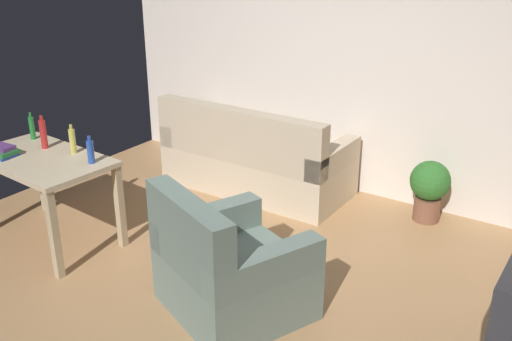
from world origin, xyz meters
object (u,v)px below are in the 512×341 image
Objects in this scene: potted_plant at (429,187)px; book_stack at (3,151)px; bottle_squat at (72,141)px; couch at (254,162)px; bottle_red at (43,134)px; desk at (42,169)px; bottle_blue at (91,151)px; armchair at (228,270)px; bottle_green at (32,127)px.

potted_plant is 2.51× the size of book_stack.
couch is at bearing 66.64° from bottle_squat.
couch is at bearing -169.54° from potted_plant.
bottle_squat is (0.30, 0.05, -0.02)m from bottle_red.
desk is 0.52m from bottle_blue.
desk is at bearing -48.05° from bottle_red.
couch is 2.07m from armchair.
potted_plant is 2.32× the size of bottle_squat.
bottle_blue is (0.87, -0.11, -0.01)m from bottle_green.
bottle_squat reaches higher than potted_plant.
couch is at bearing 69.37° from desk.
potted_plant is (2.55, 2.15, -0.32)m from desk.
armchair is at bearing -108.05° from potted_plant.
bottle_squat is at bearing -141.03° from potted_plant.
bottle_blue is (0.45, 0.14, 0.21)m from desk.
potted_plant is 3.40m from bottle_red.
bottle_red is at bearing 178.20° from bottle_blue.
bottle_red is 0.30m from bottle_squat.
bottle_red reaches higher than bottle_green.
bottle_blue reaches higher than armchair.
bottle_squat is at bearing 10.46° from bottle_red.
bottle_squat is at bearing 58.13° from desk.
potted_plant is at bearing 39.43° from book_stack.
desk is 5.54× the size of bottle_blue.
bottle_blue is at bearing 17.82° from armchair.
bottle_squat reaches higher than bottle_green.
armchair is 4.02× the size of bottle_red.
book_stack is at bearing 27.38° from armchair.
desk is at bearing -30.89° from bottle_green.
bottle_green is (-2.28, 0.22, 0.55)m from armchair.
bottle_red reaches higher than bottle_blue.
bottle_green reaches higher than book_stack.
armchair is at bearing -6.16° from bottle_squat.
bottle_squat is (0.16, 0.21, 0.22)m from desk.
couch is 1.83m from bottle_blue.
potted_plant is 3.67m from book_stack.
potted_plant is 1.99× the size of bottle_red.
bottle_squat reaches higher than desk.
bottle_green is at bearing 51.08° from couch.
bottle_blue is (-2.10, -2.01, 0.53)m from potted_plant.
bottle_red is at bearing -169.54° from bottle_squat.
bottle_green reaches higher than couch.
couch is at bearing -38.70° from armchair.
desk is 1.09× the size of armchair.
desk is at bearing 64.98° from couch.
potted_plant is 2.95m from bottle_blue.
armchair is 5.11× the size of bottle_blue.
bottle_green reaches higher than armchair.
bottle_blue reaches higher than couch.
bottle_blue is 0.99× the size of book_stack.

